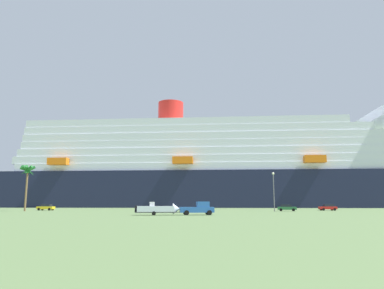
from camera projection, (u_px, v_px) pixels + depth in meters
name	position (u px, v px, depth m)	size (l,w,h in m)	color
ground_plane	(187.00, 209.00, 112.16)	(600.00, 600.00, 0.00)	#567042
cruise_ship	(248.00, 172.00, 153.33)	(258.66, 40.08, 54.71)	#191E38
pickup_truck	(198.00, 209.00, 58.72)	(5.90, 3.22, 2.20)	#2659A5
small_boat_on_trailer	(160.00, 209.00, 58.03)	(8.30, 3.44, 2.15)	#595960
palm_tree	(28.00, 173.00, 86.49)	(3.56, 3.55, 11.13)	brown
street_lamp	(274.00, 186.00, 82.59)	(0.56, 0.56, 9.04)	slate
parked_car_yellow_taxi	(46.00, 207.00, 92.99)	(4.33, 2.30, 1.58)	yellow
parked_car_red_hatchback	(328.00, 207.00, 91.18)	(4.46, 2.44, 1.58)	red
parked_car_green_wagon	(287.00, 208.00, 84.99)	(4.58, 2.42, 1.58)	#2D723F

